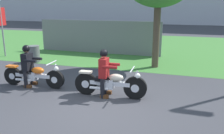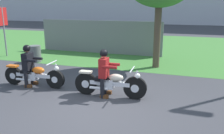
{
  "view_description": "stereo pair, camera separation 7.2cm",
  "coord_description": "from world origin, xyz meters",
  "px_view_note": "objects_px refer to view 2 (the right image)",
  "views": [
    {
      "loc": [
        2.1,
        -5.32,
        2.64
      ],
      "look_at": [
        0.1,
        1.1,
        0.85
      ],
      "focal_mm": 37.71,
      "sensor_mm": 36.0,
      "label": 1
    },
    {
      "loc": [
        2.17,
        -5.3,
        2.64
      ],
      "look_at": [
        0.1,
        1.1,
        0.85
      ],
      "focal_mm": 37.71,
      "sensor_mm": 36.0,
      "label": 2
    }
  ],
  "objects_px": {
    "rider_lead": "(105,69)",
    "trash_can": "(35,54)",
    "motorcycle_lead": "(110,83)",
    "rider_follow": "(28,62)",
    "motorcycle_follow": "(34,75)",
    "sign_banner": "(3,23)"
  },
  "relations": [
    {
      "from": "motorcycle_lead",
      "to": "rider_lead",
      "type": "bearing_deg",
      "value": 179.21
    },
    {
      "from": "rider_lead",
      "to": "trash_can",
      "type": "height_order",
      "value": "rider_lead"
    },
    {
      "from": "motorcycle_lead",
      "to": "motorcycle_follow",
      "type": "bearing_deg",
      "value": 175.51
    },
    {
      "from": "motorcycle_follow",
      "to": "trash_can",
      "type": "relative_size",
      "value": 2.8
    },
    {
      "from": "motorcycle_lead",
      "to": "sign_banner",
      "type": "relative_size",
      "value": 0.84
    },
    {
      "from": "motorcycle_follow",
      "to": "trash_can",
      "type": "height_order",
      "value": "motorcycle_follow"
    },
    {
      "from": "rider_lead",
      "to": "motorcycle_follow",
      "type": "distance_m",
      "value": 2.56
    },
    {
      "from": "motorcycle_follow",
      "to": "sign_banner",
      "type": "bearing_deg",
      "value": 137.42
    },
    {
      "from": "rider_lead",
      "to": "trash_can",
      "type": "distance_m",
      "value": 5.52
    },
    {
      "from": "motorcycle_follow",
      "to": "trash_can",
      "type": "distance_m",
      "value": 3.61
    },
    {
      "from": "motorcycle_lead",
      "to": "rider_follow",
      "type": "bearing_deg",
      "value": 175.73
    },
    {
      "from": "sign_banner",
      "to": "rider_lead",
      "type": "bearing_deg",
      "value": -28.42
    },
    {
      "from": "trash_can",
      "to": "rider_lead",
      "type": "bearing_deg",
      "value": -33.62
    },
    {
      "from": "rider_lead",
      "to": "trash_can",
      "type": "relative_size",
      "value": 1.81
    },
    {
      "from": "motorcycle_follow",
      "to": "sign_banner",
      "type": "xyz_separation_m",
      "value": [
        -4.32,
        3.61,
        1.34
      ]
    },
    {
      "from": "rider_lead",
      "to": "motorcycle_follow",
      "type": "xyz_separation_m",
      "value": [
        -2.51,
        0.09,
        -0.45
      ]
    },
    {
      "from": "rider_lead",
      "to": "motorcycle_follow",
      "type": "height_order",
      "value": "rider_lead"
    },
    {
      "from": "motorcycle_lead",
      "to": "motorcycle_follow",
      "type": "height_order",
      "value": "motorcycle_lead"
    },
    {
      "from": "motorcycle_lead",
      "to": "rider_follow",
      "type": "height_order",
      "value": "rider_follow"
    },
    {
      "from": "trash_can",
      "to": "sign_banner",
      "type": "relative_size",
      "value": 0.3
    },
    {
      "from": "motorcycle_follow",
      "to": "rider_follow",
      "type": "height_order",
      "value": "rider_follow"
    },
    {
      "from": "motorcycle_lead",
      "to": "rider_lead",
      "type": "distance_m",
      "value": 0.46
    }
  ]
}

